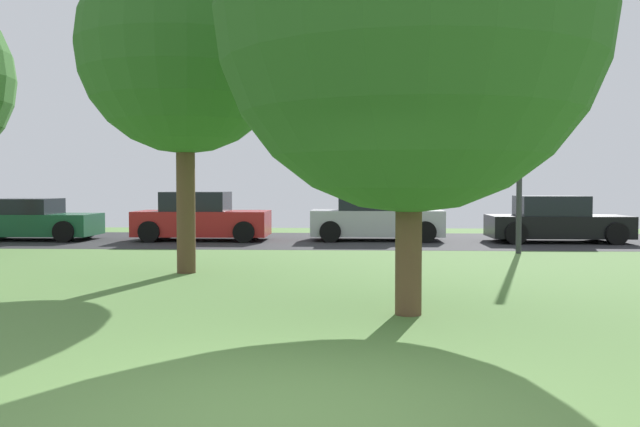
# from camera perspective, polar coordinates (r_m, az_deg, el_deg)

# --- Properties ---
(ground_plane) EXTENTS (44.00, 44.00, 0.00)m
(ground_plane) POSITION_cam_1_polar(r_m,az_deg,el_deg) (5.51, -3.02, -15.86)
(ground_plane) COLOR #5B8442
(road_strip) EXTENTS (44.00, 6.40, 0.01)m
(road_strip) POSITION_cam_1_polar(r_m,az_deg,el_deg) (21.28, 1.34, -2.23)
(road_strip) COLOR #28282B
(road_strip) RESTS_ON ground_plane
(oak_tree_center) EXTENTS (4.10, 4.10, 6.42)m
(oak_tree_center) POSITION_cam_1_polar(r_m,az_deg,el_deg) (13.91, -11.13, 13.26)
(oak_tree_center) COLOR brown
(oak_tree_center) RESTS_ON ground_plane
(maple_tree_far) EXTENTS (5.11, 5.11, 6.46)m
(maple_tree_far) POSITION_cam_1_polar(r_m,az_deg,el_deg) (9.41, 7.43, 15.72)
(maple_tree_far) COLOR brown
(maple_tree_far) RESTS_ON ground_plane
(parked_car_green) EXTENTS (4.01, 2.00, 1.29)m
(parked_car_green) POSITION_cam_1_polar(r_m,az_deg,el_deg) (23.27, -22.84, -0.55)
(parked_car_green) COLOR #195633
(parked_car_green) RESTS_ON ground_plane
(parked_car_red) EXTENTS (4.05, 2.03, 1.50)m
(parked_car_red) POSITION_cam_1_polar(r_m,az_deg,el_deg) (21.60, -9.78, -0.40)
(parked_car_red) COLOR #B21E1E
(parked_car_red) RESTS_ON ground_plane
(parked_car_silver) EXTENTS (4.02, 1.95, 1.42)m
(parked_car_silver) POSITION_cam_1_polar(r_m,az_deg,el_deg) (21.36, 4.60, -0.46)
(parked_car_silver) COLOR #B7B7BC
(parked_car_silver) RESTS_ON ground_plane
(parked_car_black) EXTENTS (4.04, 1.97, 1.38)m
(parked_car_black) POSITION_cam_1_polar(r_m,az_deg,el_deg) (21.75, 18.89, -0.61)
(parked_car_black) COLOR black
(parked_car_black) RESTS_ON ground_plane
(street_lamp_post) EXTENTS (0.14, 0.14, 4.50)m
(street_lamp_post) POSITION_cam_1_polar(r_m,az_deg,el_deg) (17.89, 16.16, 4.00)
(street_lamp_post) COLOR #2D2D33
(street_lamp_post) RESTS_ON ground_plane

